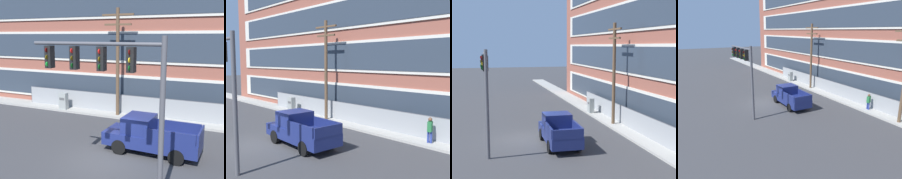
% 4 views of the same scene
% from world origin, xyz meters
% --- Properties ---
extents(ground_plane, '(160.00, 160.00, 0.00)m').
position_xyz_m(ground_plane, '(0.00, 0.00, 0.00)').
color(ground_plane, '#38383A').
extents(sidewalk_building_side, '(80.00, 1.93, 0.16)m').
position_xyz_m(sidewalk_building_side, '(0.00, 7.82, 0.08)').
color(sidewalk_building_side, '#9E9B93').
rests_on(sidewalk_building_side, ground).
extents(chain_link_fence, '(25.55, 0.06, 1.65)m').
position_xyz_m(chain_link_fence, '(1.39, 8.13, 0.84)').
color(chain_link_fence, gray).
rests_on(chain_link_fence, ground).
extents(traffic_signal_mast, '(5.49, 0.43, 6.26)m').
position_xyz_m(traffic_signal_mast, '(1.71, -2.68, 4.67)').
color(traffic_signal_mast, '#4C4C51').
rests_on(traffic_signal_mast, ground).
extents(pickup_truck_navy, '(5.22, 2.14, 1.99)m').
position_xyz_m(pickup_truck_navy, '(1.82, 1.89, 0.94)').
color(pickup_truck_navy, navy).
rests_on(pickup_truck_navy, ground).
extents(utility_pole_near_corner, '(2.49, 0.26, 8.25)m').
position_xyz_m(utility_pole_near_corner, '(-2.44, 7.46, 4.59)').
color(utility_pole_near_corner, brown).
rests_on(utility_pole_near_corner, ground).
extents(electrical_cabinet, '(0.68, 0.49, 1.55)m').
position_xyz_m(electrical_cabinet, '(-7.24, 7.18, 0.78)').
color(electrical_cabinet, '#939993').
rests_on(electrical_cabinet, ground).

